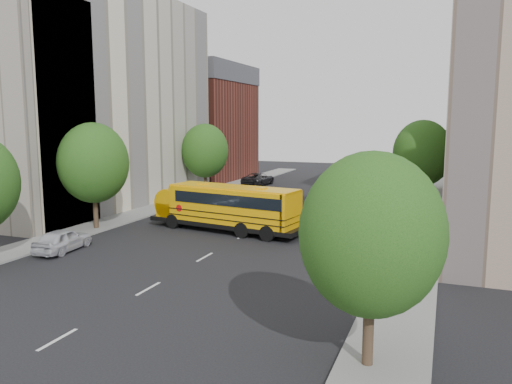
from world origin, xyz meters
The scene contains 21 objects.
ground centered at (0.00, 0.00, 0.00)m, with size 120.00×120.00×0.00m, color black.
sidewalk_left centered at (-11.50, 5.00, 0.06)m, with size 3.00×80.00×0.12m, color slate.
sidewalk_right centered at (11.50, 5.00, 0.06)m, with size 3.00×80.00×0.12m, color slate.
lane_markings centered at (0.00, 10.00, 0.01)m, with size 0.15×64.00×0.01m, color silver.
building_left_cream centered at (-18.00, 6.00, 10.00)m, with size 10.00×26.00×20.00m, color beige.
building_left_redbrick centered at (-18.00, 28.00, 6.50)m, with size 10.00×15.00×13.00m, color maroon.
building_left_near centered at (-18.00, -4.50, 8.50)m, with size 10.00×7.00×17.00m, color #C3B398.
building_right_far centered at (18.00, 20.00, 9.00)m, with size 10.00×22.00×18.00m, color #C3B398.
street_tree_1 centered at (-11.00, -4.00, 4.95)m, with size 5.12×5.12×7.90m.
street_tree_2 centered at (-11.00, 14.00, 4.83)m, with size 4.99×4.99×7.71m.
street_tree_3 centered at (11.00, -18.00, 4.45)m, with size 4.61×4.61×7.11m.
street_tree_4 centered at (11.00, 14.00, 5.08)m, with size 5.25×5.25×8.10m.
street_tree_5 centered at (11.00, 26.00, 4.70)m, with size 4.86×4.86×7.51m.
school_bus centered at (-1.90, -1.06, 1.91)m, with size 12.38×4.68×3.41m.
safari_truck centered at (7.65, 8.04, 1.46)m, with size 6.65×3.02×2.76m.
parked_car_0 centered at (-8.80, -9.91, 0.72)m, with size 1.70×4.24×1.44m, color silver.
parked_car_1 centered at (-9.60, 7.53, 0.66)m, with size 1.40×4.02×1.33m, color silver.
parked_car_2 centered at (-8.80, 24.22, 0.78)m, with size 2.59×5.62×1.56m, color black.
parked_car_3 centered at (8.80, -4.98, 0.64)m, with size 1.78×4.39×1.27m, color maroon.
parked_car_4 centered at (9.60, 15.34, 0.73)m, with size 1.72×4.28×1.46m, color #312F53.
parked_car_5 centered at (8.80, 28.24, 0.67)m, with size 1.42×4.07×1.34m, color gray.
Camera 1 is at (13.10, -33.67, 8.03)m, focal length 35.00 mm.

